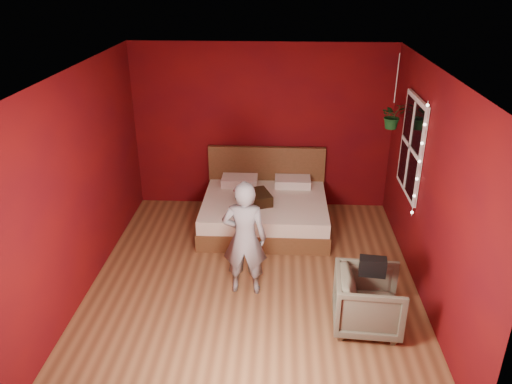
% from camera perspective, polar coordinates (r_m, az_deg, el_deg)
% --- Properties ---
extents(floor, '(4.50, 4.50, 0.00)m').
position_cam_1_polar(floor, '(6.35, -0.26, -10.12)').
color(floor, brown).
rests_on(floor, ground).
extents(room_walls, '(4.04, 4.54, 2.62)m').
position_cam_1_polar(room_walls, '(5.57, -0.29, 4.24)').
color(room_walls, '#680B0A').
rests_on(room_walls, ground).
extents(window, '(0.05, 0.97, 1.27)m').
position_cam_1_polar(window, '(6.68, 17.33, 4.98)').
color(window, white).
rests_on(window, room_walls).
extents(fairy_lights, '(0.04, 0.04, 1.45)m').
position_cam_1_polar(fairy_lights, '(6.19, 18.17, 3.35)').
color(fairy_lights, silver).
rests_on(fairy_lights, room_walls).
extents(bed, '(1.84, 1.57, 1.01)m').
position_cam_1_polar(bed, '(7.51, 1.02, -1.93)').
color(bed, brown).
rests_on(bed, ground).
extents(person, '(0.54, 0.36, 1.44)m').
position_cam_1_polar(person, '(5.81, -1.31, -5.32)').
color(person, slate).
rests_on(person, ground).
extents(armchair, '(0.77, 0.75, 0.66)m').
position_cam_1_polar(armchair, '(5.61, 12.71, -12.02)').
color(armchair, '#686852').
rests_on(armchair, ground).
extents(handbag, '(0.29, 0.17, 0.20)m').
position_cam_1_polar(handbag, '(5.38, 13.18, -8.28)').
color(handbag, black).
rests_on(handbag, armchair).
extents(throw_pillow, '(0.57, 0.57, 0.16)m').
position_cam_1_polar(throw_pillow, '(7.20, -0.24, -0.71)').
color(throw_pillow, black).
rests_on(throw_pillow, bed).
extents(hanging_plant, '(0.39, 0.37, 0.99)m').
position_cam_1_polar(hanging_plant, '(6.92, 15.34, 8.42)').
color(hanging_plant, silver).
rests_on(hanging_plant, room_walls).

